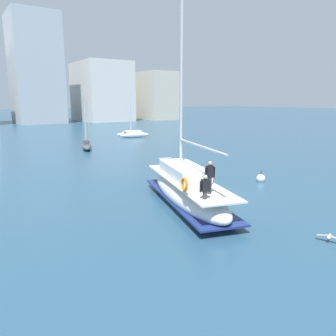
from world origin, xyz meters
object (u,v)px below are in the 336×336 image
object	(u,v)px
moored_sloop_far	(133,133)
seagull	(329,237)
moored_sloop_near	(87,145)
main_sailboat	(187,189)
mooring_buoy	(261,179)

from	to	relation	value
moored_sloop_far	seagull	bearing A→B (deg)	-106.40
moored_sloop_near	main_sailboat	bearing A→B (deg)	-96.60
moored_sloop_near	seagull	distance (m)	30.88
moored_sloop_far	seagull	size ratio (longest dim) A/B	7.49
moored_sloop_far	mooring_buoy	distance (m)	31.30
seagull	mooring_buoy	world-z (taller)	mooring_buoy
moored_sloop_far	mooring_buoy	bearing A→B (deg)	-100.59
main_sailboat	mooring_buoy	world-z (taller)	main_sailboat
main_sailboat	mooring_buoy	size ratio (longest dim) A/B	13.31
main_sailboat	mooring_buoy	distance (m)	7.90
main_sailboat	moored_sloop_near	bearing A→B (deg)	83.40
main_sailboat	seagull	size ratio (longest dim) A/B	12.81
seagull	moored_sloop_far	bearing A→B (deg)	73.60
moored_sloop_near	mooring_buoy	bearing A→B (deg)	-77.22
moored_sloop_near	moored_sloop_far	world-z (taller)	moored_sloop_far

